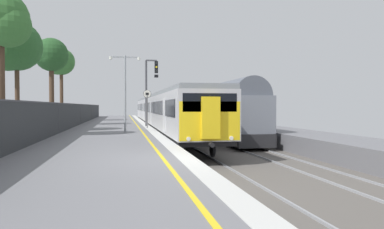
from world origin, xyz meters
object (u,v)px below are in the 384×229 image
object	(u,v)px
platform_lamp_mid	(125,86)
speed_limit_sign	(147,104)
commuter_train_at_platform	(161,110)
freight_train_adjacent_track	(179,108)
background_tree_back	(14,48)
signal_gantry	(149,85)
background_tree_left	(3,22)
background_tree_right	(51,56)
background_tree_centre	(60,63)

from	to	relation	value
platform_lamp_mid	speed_limit_sign	bearing A→B (deg)	64.83
commuter_train_at_platform	speed_limit_sign	bearing A→B (deg)	-103.42
freight_train_adjacent_track	background_tree_back	bearing A→B (deg)	-120.91
commuter_train_at_platform	signal_gantry	size ratio (longest dim) A/B	7.31
freight_train_adjacent_track	background_tree_left	world-z (taller)	background_tree_left
speed_limit_sign	background_tree_left	size ratio (longest dim) A/B	0.38
background_tree_left	signal_gantry	bearing A→B (deg)	49.64
commuter_train_at_platform	background_tree_left	distance (m)	18.37
background_tree_right	speed_limit_sign	bearing A→B (deg)	-33.00
speed_limit_sign	background_tree_back	size ratio (longest dim) A/B	0.41
commuter_train_at_platform	background_tree_left	bearing A→B (deg)	-123.49
speed_limit_sign	background_tree_back	xyz separation A→B (m)	(-8.62, -2.75, 3.53)
platform_lamp_mid	signal_gantry	bearing A→B (deg)	72.05
freight_train_adjacent_track	background_tree_centre	xyz separation A→B (m)	(-14.53, -6.60, 5.07)
platform_lamp_mid	background_tree_right	bearing A→B (deg)	125.40
signal_gantry	background_tree_right	world-z (taller)	background_tree_right
platform_lamp_mid	background_tree_centre	bearing A→B (deg)	110.83
speed_limit_sign	platform_lamp_mid	world-z (taller)	platform_lamp_mid
commuter_train_at_platform	freight_train_adjacent_track	world-z (taller)	freight_train_adjacent_track
freight_train_adjacent_track	platform_lamp_mid	distance (m)	26.15
freight_train_adjacent_track	speed_limit_sign	bearing A→B (deg)	-105.27
speed_limit_sign	background_tree_right	xyz separation A→B (m)	(-7.83, 5.09, 4.10)
speed_limit_sign	background_tree_centre	bearing A→B (deg)	120.35
speed_limit_sign	freight_train_adjacent_track	bearing A→B (deg)	74.73
signal_gantry	speed_limit_sign	world-z (taller)	signal_gantry
speed_limit_sign	background_tree_centre	world-z (taller)	background_tree_centre
signal_gantry	background_tree_right	xyz separation A→B (m)	(-8.18, 2.39, 2.49)
signal_gantry	speed_limit_sign	bearing A→B (deg)	-97.46
signal_gantry	background_tree_left	xyz separation A→B (m)	(-8.30, -9.76, 2.58)
freight_train_adjacent_track	background_tree_right	distance (m)	21.78
commuter_train_at_platform	background_tree_back	size ratio (longest dim) A/B	5.71
freight_train_adjacent_track	signal_gantry	xyz separation A→B (m)	(-5.50, -18.72, 2.04)
background_tree_left	background_tree_right	size ratio (longest dim) A/B	1.02
background_tree_left	background_tree_right	bearing A→B (deg)	89.46
background_tree_back	platform_lamp_mid	bearing A→B (deg)	-6.70
signal_gantry	background_tree_back	size ratio (longest dim) A/B	0.78
platform_lamp_mid	background_tree_right	xyz separation A→B (m)	(-6.15, 8.66, 2.96)
freight_train_adjacent_track	background_tree_back	distance (m)	28.46
signal_gantry	platform_lamp_mid	xyz separation A→B (m)	(-2.03, -6.27, -0.47)
background_tree_back	freight_train_adjacent_track	bearing A→B (deg)	59.09
commuter_train_at_platform	background_tree_back	xyz separation A→B (m)	(-10.47, -10.49, 4.11)
background_tree_back	background_tree_left	bearing A→B (deg)	-81.06
platform_lamp_mid	background_tree_back	size ratio (longest dim) A/B	0.70
signal_gantry	background_tree_back	distance (m)	10.68
background_tree_right	platform_lamp_mid	bearing A→B (deg)	-54.60
signal_gantry	background_tree_right	distance (m)	8.88
background_tree_centre	platform_lamp_mid	bearing A→B (deg)	-69.17
speed_limit_sign	background_tree_centre	xyz separation A→B (m)	(-8.68, 14.82, 4.64)
speed_limit_sign	background_tree_left	distance (m)	11.43
commuter_train_at_platform	speed_limit_sign	xyz separation A→B (m)	(-1.85, -7.73, 0.57)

